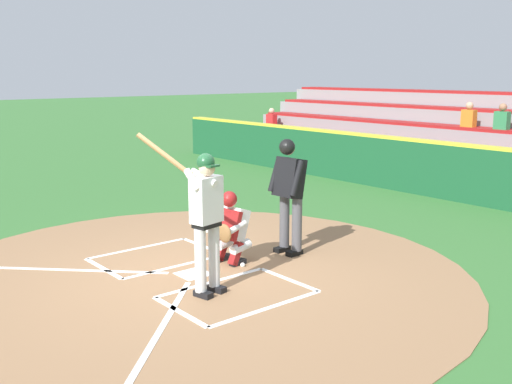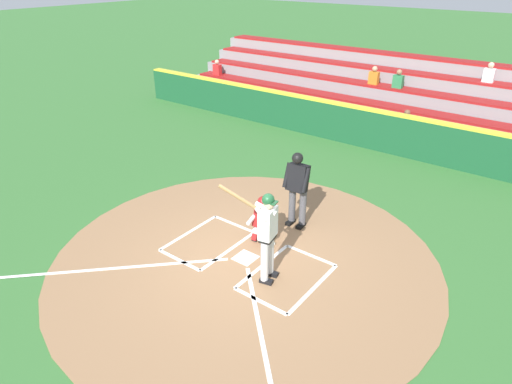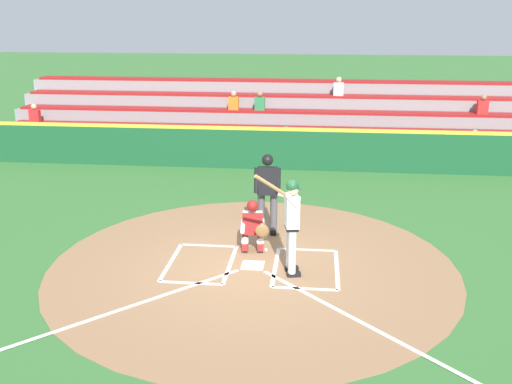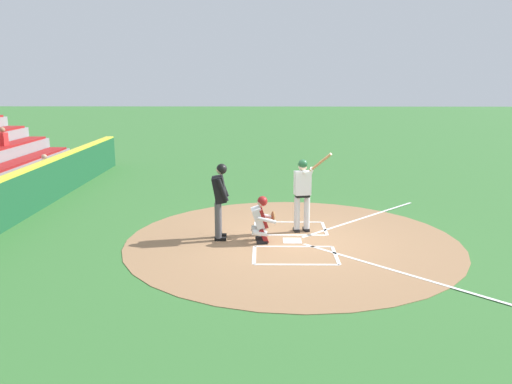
{
  "view_description": "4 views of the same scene",
  "coord_description": "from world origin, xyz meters",
  "px_view_note": "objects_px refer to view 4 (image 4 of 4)",
  "views": [
    {
      "loc": [
        -6.85,
        4.5,
        2.87
      ],
      "look_at": [
        -0.04,
        -1.14,
        1.08
      ],
      "focal_mm": 41.54,
      "sensor_mm": 36.0,
      "label": 1
    },
    {
      "loc": [
        -4.82,
        6.01,
        5.52
      ],
      "look_at": [
        0.41,
        -0.91,
        1.07
      ],
      "focal_mm": 31.37,
      "sensor_mm": 36.0,
      "label": 2
    },
    {
      "loc": [
        -1.19,
        10.37,
        4.79
      ],
      "look_at": [
        0.06,
        -1.19,
        1.16
      ],
      "focal_mm": 40.51,
      "sensor_mm": 36.0,
      "label": 3
    },
    {
      "loc": [
        12.01,
        -0.73,
        3.85
      ],
      "look_at": [
        -0.2,
        -0.88,
        1.17
      ],
      "focal_mm": 36.56,
      "sensor_mm": 36.0,
      "label": 4
    }
  ],
  "objects_px": {
    "catcher": "(262,218)",
    "plate_umpire": "(220,196)",
    "batter": "(303,190)",
    "baseball": "(261,237)"
  },
  "relations": [
    {
      "from": "catcher",
      "to": "plate_umpire",
      "type": "height_order",
      "value": "plate_umpire"
    },
    {
      "from": "batter",
      "to": "catcher",
      "type": "distance_m",
      "value": 1.42
    },
    {
      "from": "plate_umpire",
      "to": "baseball",
      "type": "distance_m",
      "value": 1.44
    },
    {
      "from": "batter",
      "to": "catcher",
      "type": "relative_size",
      "value": 1.88
    },
    {
      "from": "batter",
      "to": "plate_umpire",
      "type": "bearing_deg",
      "value": -72.96
    },
    {
      "from": "catcher",
      "to": "batter",
      "type": "bearing_deg",
      "value": 128.73
    },
    {
      "from": "batter",
      "to": "baseball",
      "type": "bearing_deg",
      "value": -61.68
    },
    {
      "from": "batter",
      "to": "plate_umpire",
      "type": "xyz_separation_m",
      "value": [
        0.62,
        -2.04,
        -0.02
      ]
    },
    {
      "from": "batter",
      "to": "baseball",
      "type": "xyz_separation_m",
      "value": [
        0.57,
        -1.05,
        -1.06
      ]
    },
    {
      "from": "catcher",
      "to": "plate_umpire",
      "type": "relative_size",
      "value": 0.61
    }
  ]
}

